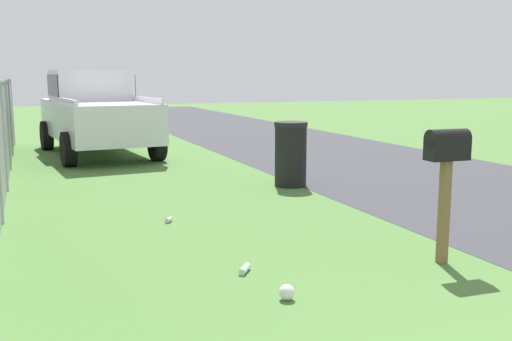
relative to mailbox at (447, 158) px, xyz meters
name	(u,v)px	position (x,y,z in m)	size (l,w,h in m)	color
mailbox	(447,158)	(0.00, 0.00, 0.00)	(0.22, 0.45, 1.41)	brown
pickup_truck	(95,110)	(10.30, 2.39, -0.01)	(5.20, 2.65, 2.09)	silver
trash_bin	(291,154)	(4.57, -0.34, -0.54)	(0.59, 0.59, 1.14)	black
fence_section	(0,139)	(4.68, 4.38, -0.11)	(17.04, 0.07, 1.87)	#9EA3A8
litter_bag_by_mailbox	(287,292)	(-0.36, 1.95, -1.05)	(0.14, 0.14, 0.14)	silver
litter_can_near_hydrant	(169,220)	(2.74, 2.29, -1.08)	(0.07, 0.07, 0.12)	silver
litter_bottle_midfield_b	(245,269)	(0.46, 2.04, -1.08)	(0.07, 0.07, 0.22)	#B2D8BF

